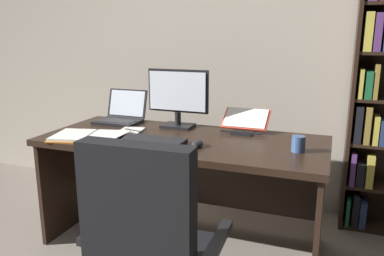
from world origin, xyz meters
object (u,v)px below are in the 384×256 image
at_px(open_binder, 90,136).
at_px(computer_mouse, 197,144).
at_px(keyboard, 152,140).
at_px(coffee_mug, 298,144).
at_px(laptop, 121,115).
at_px(monitor, 178,99).
at_px(pen, 133,130).
at_px(desk, 187,163).
at_px(notepad, 130,131).
at_px(reading_stand_with_book, 245,121).

bearing_deg(open_binder, computer_mouse, -9.24).
height_order(keyboard, coffee_mug, coffee_mug).
distance_m(open_binder, coffee_mug, 1.29).
bearing_deg(laptop, coffee_mug, -13.36).
bearing_deg(coffee_mug, computer_mouse, -168.62).
height_order(monitor, pen, monitor).
xyz_separation_m(desk, computer_mouse, (0.16, -0.24, 0.22)).
height_order(monitor, open_binder, monitor).
bearing_deg(coffee_mug, laptop, 166.64).
relative_size(desk, coffee_mug, 19.88).
bearing_deg(laptop, notepad, -48.76).
relative_size(notepad, pen, 1.50).
relative_size(laptop, notepad, 1.55).
xyz_separation_m(monitor, laptop, (-0.47, 0.00, -0.15)).
bearing_deg(keyboard, coffee_mug, 7.48).
xyz_separation_m(open_binder, coffee_mug, (1.28, 0.16, 0.03)).
xyz_separation_m(monitor, reading_stand_with_book, (0.48, 0.05, -0.13)).
relative_size(laptop, pen, 2.32).
distance_m(desk, laptop, 0.68).
bearing_deg(notepad, monitor, 44.06).
bearing_deg(desk, laptop, 162.83).
height_order(notepad, coffee_mug, coffee_mug).
bearing_deg(keyboard, monitor, 90.00).
distance_m(keyboard, coffee_mug, 0.87).
bearing_deg(reading_stand_with_book, monitor, -174.24).
distance_m(reading_stand_with_book, pen, 0.77).
relative_size(desk, open_binder, 3.43).
bearing_deg(notepad, open_binder, -124.60).
xyz_separation_m(desk, keyboard, (-0.14, -0.24, 0.21)).
relative_size(monitor, notepad, 2.14).
height_order(keyboard, reading_stand_with_book, reading_stand_with_book).
distance_m(desk, pen, 0.43).
bearing_deg(coffee_mug, open_binder, -172.70).
height_order(desk, monitor, monitor).
height_order(reading_stand_with_book, coffee_mug, reading_stand_with_book).
height_order(open_binder, coffee_mug, coffee_mug).
relative_size(monitor, keyboard, 1.07).
height_order(laptop, open_binder, laptop).
xyz_separation_m(open_binder, pen, (0.18, 0.23, 0.00)).
distance_m(notepad, pen, 0.02).
distance_m(monitor, reading_stand_with_book, 0.50).
xyz_separation_m(reading_stand_with_book, open_binder, (-0.89, -0.52, -0.06)).
height_order(keyboard, notepad, keyboard).
height_order(keyboard, pen, keyboard).
bearing_deg(computer_mouse, keyboard, 180.00).
bearing_deg(monitor, notepad, -135.94).
relative_size(open_binder, coffee_mug, 5.79).
bearing_deg(pen, desk, 9.25).
height_order(laptop, notepad, laptop).
height_order(reading_stand_with_book, notepad, reading_stand_with_book).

